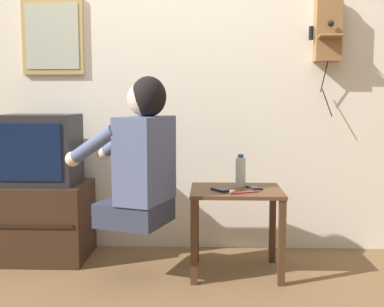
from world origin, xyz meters
TOP-DOWN VIEW (x-y plane):
  - wall_back at (0.00, 1.15)m, footprint 6.80×0.05m
  - side_table at (0.43, 0.62)m, footprint 0.55×0.46m
  - person at (-0.14, 0.50)m, footprint 0.63×0.55m
  - tv_stand at (-0.85, 0.86)m, footprint 0.59×0.48m
  - television at (-0.86, 0.84)m, footprint 0.49×0.37m
  - wall_phone_antique at (1.06, 1.07)m, footprint 0.21×0.18m
  - framed_picture at (-0.83, 1.11)m, footprint 0.43×0.03m
  - cell_phone_held at (0.33, 0.57)m, footprint 0.12×0.14m
  - cell_phone_spare at (0.54, 0.65)m, footprint 0.10×0.14m
  - water_bottle at (0.46, 0.73)m, footprint 0.06×0.06m
  - toothbrush at (0.46, 0.49)m, footprint 0.18×0.08m

SIDE VIEW (x-z plane):
  - tv_stand at x=-0.85m, z-range 0.00..0.51m
  - side_table at x=0.43m, z-range 0.16..0.68m
  - cell_phone_held at x=0.33m, z-range 0.52..0.54m
  - cell_phone_spare at x=0.54m, z-range 0.52..0.54m
  - toothbrush at x=0.46m, z-range 0.52..0.54m
  - water_bottle at x=0.46m, z-range 0.52..0.72m
  - person at x=-0.14m, z-range 0.30..1.17m
  - television at x=-0.86m, z-range 0.51..0.97m
  - wall_back at x=0.00m, z-range 0.00..2.55m
  - framed_picture at x=-0.83m, z-range 1.24..1.76m
  - wall_phone_antique at x=1.06m, z-range 1.12..1.96m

